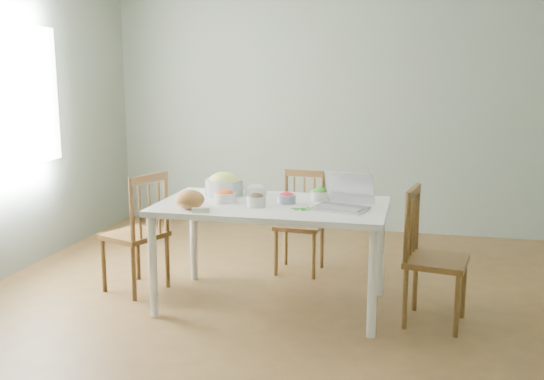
% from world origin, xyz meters
% --- Properties ---
extents(floor, '(5.00, 5.00, 0.00)m').
position_xyz_m(floor, '(0.00, 0.00, 0.00)').
color(floor, brown).
rests_on(floor, ground).
extents(wall_back, '(5.00, 0.00, 2.70)m').
position_xyz_m(wall_back, '(0.00, 2.50, 1.35)').
color(wall_back, gray).
rests_on(wall_back, ground).
extents(wall_front, '(5.00, 0.00, 2.70)m').
position_xyz_m(wall_front, '(0.00, -2.50, 1.35)').
color(wall_front, gray).
rests_on(wall_front, ground).
extents(window_left, '(0.04, 1.60, 1.20)m').
position_xyz_m(window_left, '(-2.48, 0.30, 1.50)').
color(window_left, white).
rests_on(window_left, ground).
extents(dining_table, '(1.64, 0.92, 0.77)m').
position_xyz_m(dining_table, '(-0.17, 0.11, 0.39)').
color(dining_table, white).
rests_on(dining_table, floor).
extents(chair_far, '(0.41, 0.39, 0.87)m').
position_xyz_m(chair_far, '(-0.13, 0.93, 0.43)').
color(chair_far, '#34210F').
rests_on(chair_far, floor).
extents(chair_left, '(0.52, 0.53, 0.94)m').
position_xyz_m(chair_left, '(-1.30, 0.18, 0.47)').
color(chair_left, '#34210F').
rests_on(chair_left, floor).
extents(chair_right, '(0.46, 0.48, 0.94)m').
position_xyz_m(chair_right, '(0.99, 0.04, 0.47)').
color(chair_right, '#34210F').
rests_on(chair_right, floor).
extents(bread_boule, '(0.23, 0.23, 0.13)m').
position_xyz_m(bread_boule, '(-0.69, -0.18, 0.84)').
color(bread_boule, '#A0723C').
rests_on(bread_boule, dining_table).
extents(butter_stick, '(0.12, 0.07, 0.03)m').
position_xyz_m(butter_stick, '(-0.58, -0.28, 0.79)').
color(butter_stick, silver).
rests_on(butter_stick, dining_table).
extents(bowl_squash, '(0.29, 0.29, 0.17)m').
position_xyz_m(bowl_squash, '(-0.61, 0.35, 0.85)').
color(bowl_squash, '#D1CE4D').
rests_on(bowl_squash, dining_table).
extents(bowl_carrot, '(0.21, 0.21, 0.09)m').
position_xyz_m(bowl_carrot, '(-0.52, 0.08, 0.82)').
color(bowl_carrot, '#F23900').
rests_on(bowl_carrot, dining_table).
extents(bowl_onion, '(0.17, 0.17, 0.09)m').
position_xyz_m(bowl_onion, '(-0.36, 0.36, 0.81)').
color(bowl_onion, silver).
rests_on(bowl_onion, dining_table).
extents(bowl_mushroom, '(0.16, 0.16, 0.09)m').
position_xyz_m(bowl_mushroom, '(-0.26, -0.00, 0.82)').
color(bowl_mushroom, black).
rests_on(bowl_mushroom, dining_table).
extents(bowl_redpep, '(0.16, 0.16, 0.08)m').
position_xyz_m(bowl_redpep, '(-0.08, 0.15, 0.81)').
color(bowl_redpep, '#BD2A3F').
rests_on(bowl_redpep, dining_table).
extents(bowl_broccoli, '(0.17, 0.17, 0.09)m').
position_xyz_m(bowl_broccoli, '(0.15, 0.31, 0.82)').
color(bowl_broccoli, '#1E591A').
rests_on(bowl_broccoli, dining_table).
extents(flatbread, '(0.23, 0.23, 0.02)m').
position_xyz_m(flatbread, '(0.16, 0.46, 0.78)').
color(flatbread, beige).
rests_on(flatbread, dining_table).
extents(basil_bunch, '(0.17, 0.17, 0.02)m').
position_xyz_m(basil_bunch, '(0.06, -0.01, 0.78)').
color(basil_bunch, '#1D5713').
rests_on(basil_bunch, dining_table).
extents(laptop, '(0.43, 0.41, 0.24)m').
position_xyz_m(laptop, '(0.33, 0.03, 0.89)').
color(laptop, silver).
rests_on(laptop, dining_table).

